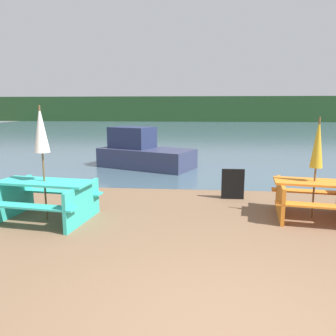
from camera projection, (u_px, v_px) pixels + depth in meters
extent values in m
cube|color=#425B6B|center=(201.00, 130.00, 33.49)|extent=(60.00, 50.00, 0.00)
cube|color=#1E3D1E|center=(200.00, 109.00, 52.72)|extent=(80.00, 1.60, 4.00)
cube|color=#33B7A8|center=(44.00, 182.00, 6.51)|extent=(1.96, 0.94, 0.04)
cube|color=#33B7A8|center=(28.00, 206.00, 6.04)|extent=(1.90, 0.53, 0.04)
cube|color=#33B7A8|center=(60.00, 192.00, 7.10)|extent=(1.90, 0.53, 0.04)
cube|color=#33B7A8|center=(11.00, 199.00, 6.76)|extent=(0.25, 1.38, 0.75)
cube|color=#33B7A8|center=(82.00, 204.00, 6.41)|extent=(0.25, 1.38, 0.75)
cube|color=orange|center=(314.00, 182.00, 6.60)|extent=(1.64, 0.93, 0.04)
cube|color=orange|center=(319.00, 206.00, 6.13)|extent=(1.57, 0.52, 0.04)
cube|color=orange|center=(309.00, 191.00, 7.18)|extent=(1.57, 0.52, 0.04)
cube|color=orange|center=(280.00, 199.00, 6.82)|extent=(0.28, 1.37, 0.73)
cylinder|color=brown|center=(43.00, 164.00, 6.44)|extent=(0.04, 0.04, 2.28)
cone|color=white|center=(41.00, 129.00, 6.32)|extent=(0.30, 0.30, 0.91)
cylinder|color=brown|center=(316.00, 169.00, 6.55)|extent=(0.04, 0.04, 2.06)
cone|color=gold|center=(318.00, 142.00, 6.45)|extent=(0.25, 0.25, 1.00)
cube|color=#333856|center=(147.00, 158.00, 12.36)|extent=(3.85, 2.87, 0.72)
cube|color=navy|center=(132.00, 137.00, 12.52)|extent=(1.86, 1.65, 0.79)
cube|color=black|center=(233.00, 184.00, 8.08)|extent=(0.55, 0.08, 0.75)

